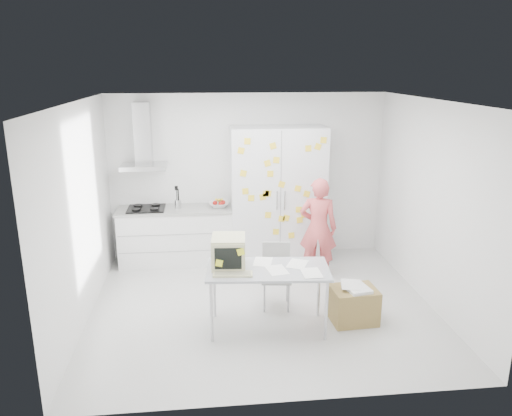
{
  "coord_description": "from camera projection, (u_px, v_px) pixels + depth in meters",
  "views": [
    {
      "loc": [
        -0.74,
        -6.04,
        3.11
      ],
      "look_at": [
        -0.01,
        0.62,
        1.2
      ],
      "focal_mm": 35.0,
      "sensor_mm": 36.0,
      "label": 1
    }
  ],
  "objects": [
    {
      "name": "walls",
      "position": [
        256.0,
        196.0,
        7.02
      ],
      "size": [
        4.52,
        4.01,
        2.7
      ],
      "color": "white",
      "rests_on": "ground"
    },
    {
      "name": "tall_cabinet",
      "position": [
        278.0,
        195.0,
        8.05
      ],
      "size": [
        1.5,
        0.68,
        2.2
      ],
      "color": "silver",
      "rests_on": "ground"
    },
    {
      "name": "ceiling",
      "position": [
        263.0,
        101.0,
        5.96
      ],
      "size": [
        4.5,
        4.0,
        0.02
      ],
      "primitive_type": "cube",
      "color": "white",
      "rests_on": "walls"
    },
    {
      "name": "floor",
      "position": [
        262.0,
        307.0,
        6.71
      ],
      "size": [
        4.5,
        4.0,
        0.02
      ],
      "primitive_type": "cube",
      "color": "silver",
      "rests_on": "ground"
    },
    {
      "name": "counter_run",
      "position": [
        176.0,
        235.0,
        8.08
      ],
      "size": [
        1.84,
        0.63,
        1.28
      ],
      "color": "white",
      "rests_on": "ground"
    },
    {
      "name": "person",
      "position": [
        318.0,
        228.0,
        7.46
      ],
      "size": [
        0.64,
        0.51,
        1.54
      ],
      "primitive_type": "imported",
      "rotation": [
        0.0,
        0.0,
        2.87
      ],
      "color": "#D85456",
      "rests_on": "ground"
    },
    {
      "name": "chair",
      "position": [
        276.0,
        271.0,
        6.62
      ],
      "size": [
        0.43,
        0.43,
        0.86
      ],
      "rotation": [
        0.0,
        0.0,
        -0.12
      ],
      "color": "#A5A6A3",
      "rests_on": "ground"
    },
    {
      "name": "range_hood",
      "position": [
        143.0,
        143.0,
        7.75
      ],
      "size": [
        0.7,
        0.48,
        1.01
      ],
      "color": "silver",
      "rests_on": "walls"
    },
    {
      "name": "desk",
      "position": [
        243.0,
        260.0,
        5.95
      ],
      "size": [
        1.51,
        0.85,
        1.16
      ],
      "rotation": [
        0.0,
        0.0,
        -0.08
      ],
      "color": "#AAADB5",
      "rests_on": "ground"
    },
    {
      "name": "cardboard_box",
      "position": [
        354.0,
        304.0,
        6.25
      ],
      "size": [
        0.58,
        0.48,
        0.49
      ],
      "rotation": [
        0.0,
        0.0,
        0.07
      ],
      "color": "olive",
      "rests_on": "ground"
    }
  ]
}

